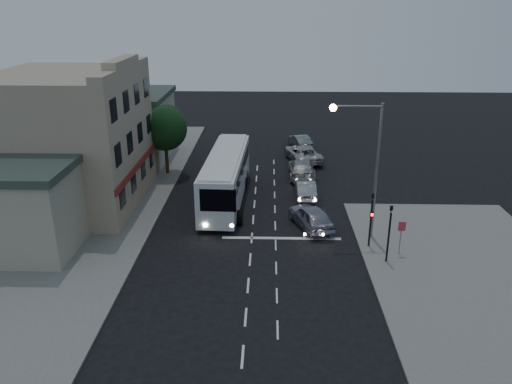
{
  "coord_description": "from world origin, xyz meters",
  "views": [
    {
      "loc": [
        1.09,
        -28.21,
        14.94
      ],
      "look_at": [
        0.21,
        4.91,
        2.2
      ],
      "focal_mm": 35.0,
      "sensor_mm": 36.0,
      "label": 1
    }
  ],
  "objects_px": {
    "car_suv": "(311,217)",
    "car_sedan_a": "(305,189)",
    "traffic_signal_main": "(371,213)",
    "street_tree": "(165,126)",
    "streetlight": "(368,156)",
    "car_sedan_c": "(303,153)",
    "regulatory_sign": "(401,232)",
    "tour_bus": "(226,176)",
    "car_sedan_b": "(302,168)",
    "traffic_signal_side": "(390,227)",
    "car_extra": "(300,141)"
  },
  "relations": [
    {
      "from": "car_sedan_a",
      "to": "streetlight",
      "type": "height_order",
      "value": "streetlight"
    },
    {
      "from": "car_sedan_a",
      "to": "traffic_signal_side",
      "type": "xyz_separation_m",
      "value": [
        4.22,
        -10.69,
        1.7
      ]
    },
    {
      "from": "street_tree",
      "to": "car_extra",
      "type": "bearing_deg",
      "value": 36.13
    },
    {
      "from": "tour_bus",
      "to": "car_suv",
      "type": "height_order",
      "value": "tour_bus"
    },
    {
      "from": "regulatory_sign",
      "to": "streetlight",
      "type": "relative_size",
      "value": 0.24
    },
    {
      "from": "tour_bus",
      "to": "streetlight",
      "type": "relative_size",
      "value": 1.42
    },
    {
      "from": "car_extra",
      "to": "regulatory_sign",
      "type": "distance_m",
      "value": 24.99
    },
    {
      "from": "tour_bus",
      "to": "car_suv",
      "type": "xyz_separation_m",
      "value": [
        6.34,
        -4.8,
        -1.29
      ]
    },
    {
      "from": "car_sedan_a",
      "to": "street_tree",
      "type": "bearing_deg",
      "value": -24.83
    },
    {
      "from": "car_sedan_b",
      "to": "car_extra",
      "type": "height_order",
      "value": "car_sedan_b"
    },
    {
      "from": "car_suv",
      "to": "streetlight",
      "type": "bearing_deg",
      "value": 134.25
    },
    {
      "from": "tour_bus",
      "to": "car_sedan_b",
      "type": "xyz_separation_m",
      "value": [
        6.32,
        5.98,
        -1.3
      ]
    },
    {
      "from": "tour_bus",
      "to": "car_extra",
      "type": "xyz_separation_m",
      "value": [
        6.71,
        15.67,
        -1.4
      ]
    },
    {
      "from": "street_tree",
      "to": "regulatory_sign",
      "type": "bearing_deg",
      "value": -41.08
    },
    {
      "from": "car_suv",
      "to": "car_sedan_a",
      "type": "xyz_separation_m",
      "value": [
        -0.01,
        5.69,
        -0.1
      ]
    },
    {
      "from": "car_sedan_b",
      "to": "streetlight",
      "type": "distance_m",
      "value": 13.72
    },
    {
      "from": "car_sedan_c",
      "to": "regulatory_sign",
      "type": "height_order",
      "value": "regulatory_sign"
    },
    {
      "from": "traffic_signal_side",
      "to": "street_tree",
      "type": "bearing_deg",
      "value": 135.5
    },
    {
      "from": "car_suv",
      "to": "car_sedan_c",
      "type": "xyz_separation_m",
      "value": [
        0.4,
        15.5,
        0.0
      ]
    },
    {
      "from": "car_sedan_b",
      "to": "car_sedan_a",
      "type": "bearing_deg",
      "value": 90.39
    },
    {
      "from": "car_sedan_c",
      "to": "streetlight",
      "type": "xyz_separation_m",
      "value": [
        2.86,
        -17.1,
        4.92
      ]
    },
    {
      "from": "car_sedan_b",
      "to": "regulatory_sign",
      "type": "distance_m",
      "value": 15.74
    },
    {
      "from": "car_sedan_c",
      "to": "traffic_signal_main",
      "type": "relative_size",
      "value": 1.43
    },
    {
      "from": "car_sedan_b",
      "to": "traffic_signal_main",
      "type": "xyz_separation_m",
      "value": [
        3.54,
        -13.8,
        1.62
      ]
    },
    {
      "from": "tour_bus",
      "to": "car_extra",
      "type": "distance_m",
      "value": 17.1
    },
    {
      "from": "traffic_signal_side",
      "to": "car_sedan_c",
      "type": "bearing_deg",
      "value": 100.53
    },
    {
      "from": "traffic_signal_main",
      "to": "streetlight",
      "type": "relative_size",
      "value": 0.46
    },
    {
      "from": "street_tree",
      "to": "car_sedan_b",
      "type": "bearing_deg",
      "value": -2.07
    },
    {
      "from": "car_sedan_c",
      "to": "street_tree",
      "type": "height_order",
      "value": "street_tree"
    },
    {
      "from": "car_sedan_a",
      "to": "car_extra",
      "type": "relative_size",
      "value": 1.01
    },
    {
      "from": "car_sedan_a",
      "to": "tour_bus",
      "type": "bearing_deg",
      "value": 7.45
    },
    {
      "from": "traffic_signal_main",
      "to": "street_tree",
      "type": "bearing_deg",
      "value": 137.97
    },
    {
      "from": "traffic_signal_side",
      "to": "car_sedan_a",
      "type": "bearing_deg",
      "value": 111.53
    },
    {
      "from": "car_sedan_b",
      "to": "car_suv",
      "type": "bearing_deg",
      "value": 90.32
    },
    {
      "from": "car_sedan_b",
      "to": "streetlight",
      "type": "relative_size",
      "value": 0.61
    },
    {
      "from": "streetlight",
      "to": "regulatory_sign",
      "type": "bearing_deg",
      "value": -51.25
    },
    {
      "from": "car_suv",
      "to": "tour_bus",
      "type": "bearing_deg",
      "value": -56.68
    },
    {
      "from": "car_extra",
      "to": "traffic_signal_side",
      "type": "xyz_separation_m",
      "value": [
        3.84,
        -25.47,
        1.71
      ]
    },
    {
      "from": "car_sedan_b",
      "to": "traffic_signal_side",
      "type": "bearing_deg",
      "value": 105.22
    },
    {
      "from": "tour_bus",
      "to": "regulatory_sign",
      "type": "height_order",
      "value": "tour_bus"
    },
    {
      "from": "street_tree",
      "to": "streetlight",
      "type": "bearing_deg",
      "value": -39.51
    },
    {
      "from": "car_suv",
      "to": "car_sedan_a",
      "type": "bearing_deg",
      "value": -109.51
    },
    {
      "from": "car_sedan_b",
      "to": "traffic_signal_side",
      "type": "relative_size",
      "value": 1.35
    },
    {
      "from": "car_sedan_b",
      "to": "street_tree",
      "type": "bearing_deg",
      "value": -1.88
    },
    {
      "from": "car_sedan_a",
      "to": "regulatory_sign",
      "type": "distance_m",
      "value": 11.07
    },
    {
      "from": "car_suv",
      "to": "traffic_signal_side",
      "type": "bearing_deg",
      "value": 110.53
    },
    {
      "from": "car_sedan_b",
      "to": "traffic_signal_side",
      "type": "height_order",
      "value": "traffic_signal_side"
    },
    {
      "from": "traffic_signal_side",
      "to": "car_extra",
      "type": "bearing_deg",
      "value": 98.58
    },
    {
      "from": "tour_bus",
      "to": "traffic_signal_side",
      "type": "height_order",
      "value": "traffic_signal_side"
    },
    {
      "from": "car_extra",
      "to": "car_sedan_c",
      "type": "bearing_deg",
      "value": 74.83
    }
  ]
}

